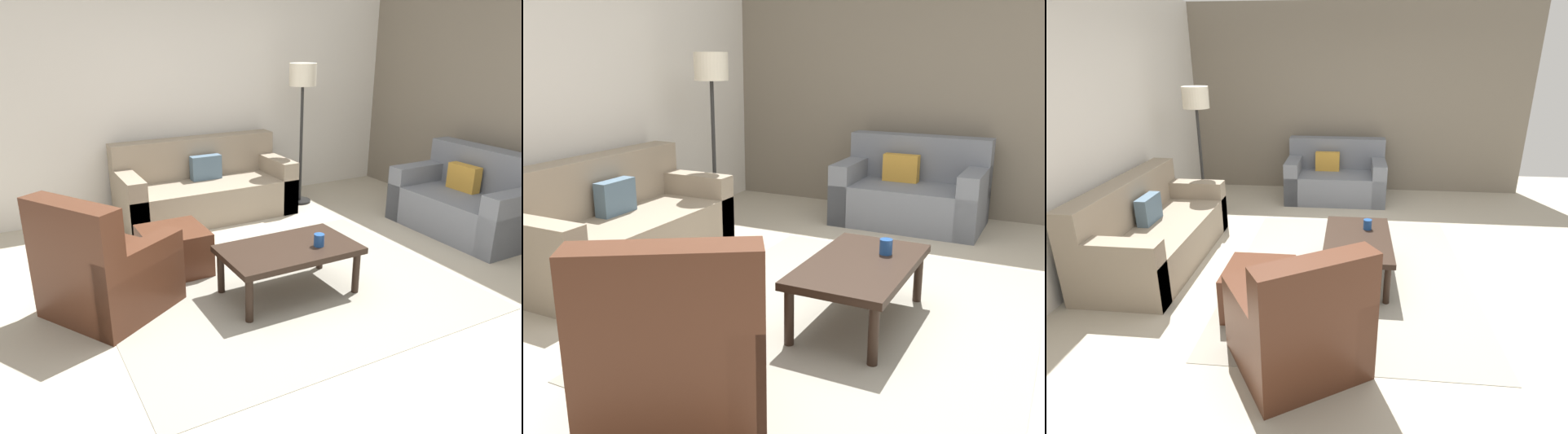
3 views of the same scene
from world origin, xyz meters
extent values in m
plane|color=#B2A893|center=(0.00, 0.00, 0.00)|extent=(8.00, 8.00, 0.00)
cube|color=silver|center=(0.00, 2.60, 1.40)|extent=(6.00, 0.12, 2.80)
cube|color=gray|center=(0.00, 0.00, 0.00)|extent=(2.91, 2.30, 0.01)
cube|color=gray|center=(0.11, 2.01, 0.21)|extent=(1.99, 0.88, 0.42)
cube|color=gray|center=(0.11, 2.33, 0.44)|extent=(1.99, 0.24, 0.88)
cube|color=gray|center=(-0.79, 2.01, 0.31)|extent=(0.20, 0.88, 0.62)
cube|color=gray|center=(1.00, 2.01, 0.31)|extent=(0.20, 0.88, 0.62)
cube|color=slate|center=(0.15, 2.11, 0.56)|extent=(0.36, 0.12, 0.28)
cube|color=slate|center=(2.37, 0.25, 0.21)|extent=(0.87, 1.45, 0.42)
cube|color=slate|center=(2.68, 0.25, 0.44)|extent=(0.24, 1.45, 0.88)
cube|color=slate|center=(2.37, 0.87, 0.31)|extent=(0.87, 0.20, 0.62)
cube|color=slate|center=(2.37, -0.38, 0.31)|extent=(0.87, 0.20, 0.62)
cube|color=gold|center=(2.46, 0.38, 0.56)|extent=(0.12, 0.36, 0.28)
cube|color=#4C2819|center=(-1.35, 0.37, 0.22)|extent=(1.10, 1.10, 0.44)
cube|color=#4C2819|center=(-1.60, 0.21, 0.47)|extent=(0.59, 0.78, 0.95)
cube|color=#4C2819|center=(-1.18, 0.10, 0.30)|extent=(0.76, 0.56, 0.60)
cube|color=#4C2819|center=(-1.52, 0.64, 0.30)|extent=(0.76, 0.56, 0.60)
cube|color=#4C2819|center=(-0.71, 0.77, 0.20)|extent=(0.56, 0.56, 0.40)
cylinder|color=black|center=(-0.51, -0.32, 0.18)|extent=(0.06, 0.06, 0.36)
cylinder|color=black|center=(0.47, -0.32, 0.18)|extent=(0.06, 0.06, 0.36)
cylinder|color=black|center=(-0.51, 0.20, 0.18)|extent=(0.06, 0.06, 0.36)
cylinder|color=black|center=(0.47, 0.20, 0.18)|extent=(0.06, 0.06, 0.36)
cube|color=black|center=(-0.02, -0.06, 0.39)|extent=(1.10, 0.64, 0.05)
cylinder|color=#1E478C|center=(0.21, -0.16, 0.46)|extent=(0.08, 0.08, 0.10)
cylinder|color=black|center=(1.35, 1.94, 0.01)|extent=(0.28, 0.28, 0.03)
cylinder|color=#262626|center=(1.35, 1.94, 0.72)|extent=(0.04, 0.04, 1.45)
cylinder|color=beige|center=(1.35, 1.94, 1.58)|extent=(0.32, 0.32, 0.26)
camera|label=1|loc=(-1.96, -3.25, 2.01)|focal=34.69mm
camera|label=2|loc=(-3.29, -1.18, 1.67)|focal=39.57mm
camera|label=3|loc=(-3.81, 0.03, 2.07)|focal=29.20mm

